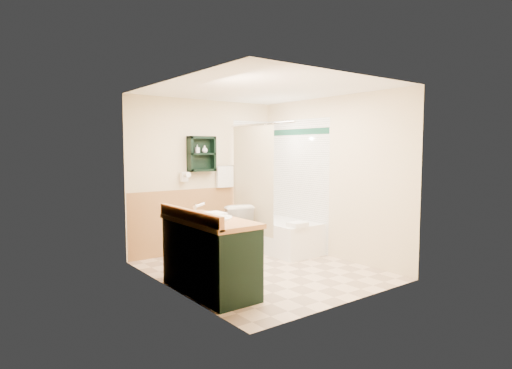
{
  "coord_description": "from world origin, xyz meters",
  "views": [
    {
      "loc": [
        -3.45,
        -4.43,
        1.63
      ],
      "look_at": [
        0.05,
        0.2,
        1.14
      ],
      "focal_mm": 30.0,
      "sensor_mm": 36.0,
      "label": 1
    }
  ],
  "objects_px": {
    "vanity": "(210,255)",
    "bathtub": "(277,235)",
    "wall_shelf": "(202,154)",
    "vanity_book": "(183,207)",
    "soap_bottle_a": "(197,151)",
    "soap_bottle_b": "(205,150)",
    "hair_dryer": "(184,177)",
    "toilet": "(232,228)"
  },
  "relations": [
    {
      "from": "vanity",
      "to": "bathtub",
      "type": "height_order",
      "value": "vanity"
    },
    {
      "from": "wall_shelf",
      "to": "vanity_book",
      "type": "distance_m",
      "value": 1.85
    },
    {
      "from": "vanity",
      "to": "soap_bottle_a",
      "type": "height_order",
      "value": "soap_bottle_a"
    },
    {
      "from": "wall_shelf",
      "to": "soap_bottle_a",
      "type": "height_order",
      "value": "wall_shelf"
    },
    {
      "from": "wall_shelf",
      "to": "bathtub",
      "type": "xyz_separation_m",
      "value": [
        1.03,
        -0.6,
        -1.31
      ]
    },
    {
      "from": "vanity",
      "to": "soap_bottle_b",
      "type": "height_order",
      "value": "soap_bottle_b"
    },
    {
      "from": "hair_dryer",
      "to": "toilet",
      "type": "distance_m",
      "value": 1.1
    },
    {
      "from": "bathtub",
      "to": "soap_bottle_b",
      "type": "relative_size",
      "value": 13.03
    },
    {
      "from": "soap_bottle_b",
      "to": "vanity_book",
      "type": "bearing_deg",
      "value": -128.57
    },
    {
      "from": "hair_dryer",
      "to": "vanity_book",
      "type": "xyz_separation_m",
      "value": [
        -0.76,
        -1.42,
        -0.25
      ]
    },
    {
      "from": "bathtub",
      "to": "toilet",
      "type": "distance_m",
      "value": 0.74
    },
    {
      "from": "hair_dryer",
      "to": "vanity_book",
      "type": "relative_size",
      "value": 1.16
    },
    {
      "from": "toilet",
      "to": "soap_bottle_a",
      "type": "xyz_separation_m",
      "value": [
        -0.45,
        0.28,
        1.21
      ]
    },
    {
      "from": "wall_shelf",
      "to": "bathtub",
      "type": "bearing_deg",
      "value": -30.4
    },
    {
      "from": "wall_shelf",
      "to": "hair_dryer",
      "type": "xyz_separation_m",
      "value": [
        -0.3,
        0.02,
        -0.35
      ]
    },
    {
      "from": "bathtub",
      "to": "toilet",
      "type": "bearing_deg",
      "value": 154.31
    },
    {
      "from": "hair_dryer",
      "to": "vanity",
      "type": "xyz_separation_m",
      "value": [
        -0.59,
        -1.74,
        -0.78
      ]
    },
    {
      "from": "wall_shelf",
      "to": "soap_bottle_a",
      "type": "distance_m",
      "value": 0.09
    },
    {
      "from": "wall_shelf",
      "to": "toilet",
      "type": "height_order",
      "value": "wall_shelf"
    },
    {
      "from": "bathtub",
      "to": "vanity",
      "type": "bearing_deg",
      "value": -149.84
    },
    {
      "from": "hair_dryer",
      "to": "soap_bottle_b",
      "type": "bearing_deg",
      "value": -4.88
    },
    {
      "from": "bathtub",
      "to": "soap_bottle_a",
      "type": "bearing_deg",
      "value": 151.67
    },
    {
      "from": "vanity_book",
      "to": "soap_bottle_b",
      "type": "distance_m",
      "value": 1.9
    },
    {
      "from": "wall_shelf",
      "to": "toilet",
      "type": "distance_m",
      "value": 1.26
    },
    {
      "from": "bathtub",
      "to": "toilet",
      "type": "xyz_separation_m",
      "value": [
        -0.65,
        0.31,
        0.14
      ]
    },
    {
      "from": "vanity",
      "to": "hair_dryer",
      "type": "bearing_deg",
      "value": 71.14
    },
    {
      "from": "toilet",
      "to": "soap_bottle_a",
      "type": "relative_size",
      "value": 6.19
    },
    {
      "from": "bathtub",
      "to": "soap_bottle_a",
      "type": "relative_size",
      "value": 11.91
    },
    {
      "from": "hair_dryer",
      "to": "soap_bottle_b",
      "type": "distance_m",
      "value": 0.54
    },
    {
      "from": "toilet",
      "to": "soap_bottle_b",
      "type": "height_order",
      "value": "soap_bottle_b"
    },
    {
      "from": "bathtub",
      "to": "vanity_book",
      "type": "bearing_deg",
      "value": -159.07
    },
    {
      "from": "vanity",
      "to": "soap_bottle_a",
      "type": "bearing_deg",
      "value": 64.59
    },
    {
      "from": "toilet",
      "to": "vanity_book",
      "type": "distance_m",
      "value": 1.9
    },
    {
      "from": "toilet",
      "to": "bathtub",
      "type": "bearing_deg",
      "value": 166.48
    },
    {
      "from": "toilet",
      "to": "soap_bottle_a",
      "type": "distance_m",
      "value": 1.32
    },
    {
      "from": "vanity",
      "to": "soap_bottle_b",
      "type": "distance_m",
      "value": 2.29
    },
    {
      "from": "vanity_book",
      "to": "soap_bottle_a",
      "type": "bearing_deg",
      "value": 62.08
    },
    {
      "from": "soap_bottle_a",
      "to": "soap_bottle_b",
      "type": "height_order",
      "value": "soap_bottle_b"
    },
    {
      "from": "soap_bottle_b",
      "to": "bathtub",
      "type": "bearing_deg",
      "value": -31.49
    },
    {
      "from": "bathtub",
      "to": "vanity_book",
      "type": "xyz_separation_m",
      "value": [
        -2.08,
        -0.8,
        0.71
      ]
    },
    {
      "from": "vanity_book",
      "to": "soap_bottle_b",
      "type": "bearing_deg",
      "value": 58.59
    },
    {
      "from": "soap_bottle_a",
      "to": "soap_bottle_b",
      "type": "relative_size",
      "value": 1.09
    }
  ]
}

